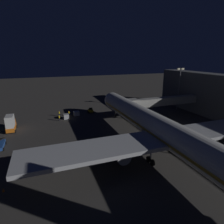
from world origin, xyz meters
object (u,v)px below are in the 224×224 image
object	(u,v)px
belt_loader	(0,145)
ground_crew_under_port_wing	(69,113)
airliner_at_gate	(166,133)
baggage_container_mid_row	(66,116)
baggage_container_near_belt	(76,113)
traffic_cone_nose_port	(116,112)
pushback_tug	(91,111)
ops_van	(11,123)
traffic_cone_wingtip_svc_side	(3,190)
apron_floodlight_mast	(179,86)
ground_crew_near_nose_gear	(59,118)
ground_crew_marshaller_fwd	(59,113)
jet_bridge	(159,102)
traffic_cone_nose_starboard	(104,113)

from	to	relation	value
belt_loader	ground_crew_under_port_wing	size ratio (longest dim) A/B	4.72
airliner_at_gate	baggage_container_mid_row	bearing A→B (deg)	-63.76
baggage_container_near_belt	traffic_cone_nose_port	xyz separation A→B (m)	(-13.93, 1.44, -0.44)
airliner_at_gate	pushback_tug	xyz separation A→B (m)	(6.39, -35.49, -4.32)
ops_van	baggage_container_mid_row	world-z (taller)	ops_van
baggage_container_near_belt	traffic_cone_wingtip_svc_side	world-z (taller)	baggage_container_near_belt
apron_floodlight_mast	baggage_container_near_belt	bearing A→B (deg)	-8.66
ground_crew_under_port_wing	ground_crew_near_nose_gear	bearing A→B (deg)	48.88
belt_loader	baggage_container_near_belt	bearing A→B (deg)	-137.85
apron_floodlight_mast	ground_crew_marshaller_fwd	distance (m)	44.12
airliner_at_gate	ground_crew_marshaller_fwd	bearing A→B (deg)	-63.69
airliner_at_gate	baggage_container_mid_row	world-z (taller)	airliner_at_gate
belt_loader	traffic_cone_wingtip_svc_side	world-z (taller)	belt_loader
traffic_cone_nose_port	traffic_cone_wingtip_svc_side	world-z (taller)	same
jet_bridge	pushback_tug	xyz separation A→B (m)	(19.94, -12.64, -4.43)
apron_floodlight_mast	baggage_container_mid_row	bearing A→B (deg)	-4.55
jet_bridge	pushback_tug	distance (m)	24.02
apron_floodlight_mast	belt_loader	world-z (taller)	apron_floodlight_mast
pushback_tug	airliner_at_gate	bearing A→B (deg)	100.20
ground_crew_marshaller_fwd	airliner_at_gate	bearing A→B (deg)	116.31
apron_floodlight_mast	traffic_cone_wingtip_svc_side	bearing A→B (deg)	27.84
pushback_tug	belt_loader	size ratio (longest dim) A/B	0.27
pushback_tug	traffic_cone_wingtip_svc_side	bearing A→B (deg)	57.95
airliner_at_gate	apron_floodlight_mast	xyz separation A→B (m)	(-25.50, -28.18, 4.03)
baggage_container_near_belt	pushback_tug	bearing A→B (deg)	-162.95
baggage_container_near_belt	ground_crew_near_nose_gear	world-z (taller)	ground_crew_near_nose_gear
ground_crew_near_nose_gear	pushback_tug	bearing A→B (deg)	-154.85
traffic_cone_nose_port	traffic_cone_wingtip_svc_side	distance (m)	45.38
ground_crew_marshaller_fwd	traffic_cone_nose_port	size ratio (longest dim) A/B	3.37
jet_bridge	ground_crew_marshaller_fwd	bearing A→B (deg)	-21.53
jet_bridge	ground_crew_under_port_wing	size ratio (longest dim) A/B	14.27
belt_loader	traffic_cone_nose_starboard	bearing A→B (deg)	-150.48
jet_bridge	traffic_cone_nose_starboard	world-z (taller)	jet_bridge
baggage_container_near_belt	ground_crew_near_nose_gear	xyz separation A→B (m)	(6.08, 3.73, 0.33)
pushback_tug	ground_crew_near_nose_gear	bearing A→B (deg)	25.15
pushback_tug	ground_crew_under_port_wing	xyz separation A→B (m)	(7.86, 1.27, 0.21)
belt_loader	traffic_cone_wingtip_svc_side	distance (m)	16.43
jet_bridge	ops_van	xyz separation A→B (m)	(44.41, -3.18, -3.04)
traffic_cone_nose_port	airliner_at_gate	bearing A→B (deg)	86.12
ground_crew_near_nose_gear	baggage_container_near_belt	bearing A→B (deg)	-148.51
ground_crew_marshaller_fwd	ground_crew_under_port_wing	world-z (taller)	ground_crew_marshaller_fwd
apron_floodlight_mast	ground_crew_near_nose_gear	world-z (taller)	apron_floodlight_mast
traffic_cone_nose_port	traffic_cone_nose_starboard	size ratio (longest dim) A/B	1.00
airliner_at_gate	pushback_tug	size ratio (longest dim) A/B	28.99
traffic_cone_nose_starboard	traffic_cone_wingtip_svc_side	size ratio (longest dim) A/B	1.00
pushback_tug	ground_crew_under_port_wing	world-z (taller)	pushback_tug
ops_van	baggage_container_near_belt	size ratio (longest dim) A/B	2.98
traffic_cone_wingtip_svc_side	belt_loader	bearing A→B (deg)	-79.62
apron_floodlight_mast	traffic_cone_wingtip_svc_side	xyz separation A→B (m)	(54.46, 28.76, -8.86)
pushback_tug	baggage_container_near_belt	bearing A→B (deg)	17.05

